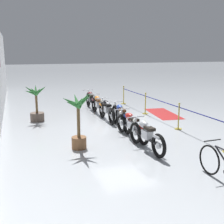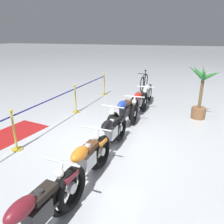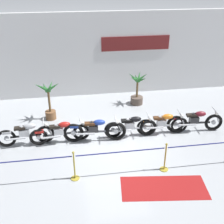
{
  "view_description": "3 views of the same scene",
  "coord_description": "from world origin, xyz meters",
  "px_view_note": "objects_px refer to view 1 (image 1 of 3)",
  "views": [
    {
      "loc": [
        -10.82,
        4.4,
        2.99
      ],
      "look_at": [
        -0.92,
        0.94,
        0.73
      ],
      "focal_mm": 45.0,
      "sensor_mm": 36.0,
      "label": 1
    },
    {
      "loc": [
        5.02,
        2.28,
        2.67
      ],
      "look_at": [
        -0.62,
        0.18,
        0.55
      ],
      "focal_mm": 35.0,
      "sensor_mm": 36.0,
      "label": 2
    },
    {
      "loc": [
        -1.5,
        -8.7,
        6.06
      ],
      "look_at": [
        0.02,
        1.19,
        0.86
      ],
      "focal_mm": 45.0,
      "sensor_mm": 36.0,
      "label": 3
    }
  ],
  "objects_px": {
    "motorcycle_blue_2": "(121,117)",
    "stanchion_far_left": "(176,110)",
    "potted_palm_right_of_row": "(79,121)",
    "stanchion_mid_left": "(179,120)",
    "motorcycle_orange_4": "(98,105)",
    "bicycle": "(224,167)",
    "floor_banner": "(163,114)",
    "potted_palm_left_of_row": "(37,106)",
    "stanchion_far_right": "(124,98)",
    "motorcycle_black_3": "(107,110)",
    "motorcycle_red_1": "(131,126)",
    "motorcycle_maroon_5": "(91,100)",
    "stanchion_mid_right": "(145,107)",
    "motorcycle_silver_0": "(146,135)"
  },
  "relations": [
    {
      "from": "motorcycle_red_1",
      "to": "bicycle",
      "type": "distance_m",
      "value": 3.95
    },
    {
      "from": "stanchion_mid_left",
      "to": "stanchion_mid_right",
      "type": "height_order",
      "value": "same"
    },
    {
      "from": "motorcycle_red_1",
      "to": "motorcycle_maroon_5",
      "type": "distance_m",
      "value": 5.42
    },
    {
      "from": "potted_palm_left_of_row",
      "to": "stanchion_far_right",
      "type": "height_order",
      "value": "potted_palm_left_of_row"
    },
    {
      "from": "motorcycle_blue_2",
      "to": "stanchion_mid_right",
      "type": "relative_size",
      "value": 2.31
    },
    {
      "from": "motorcycle_blue_2",
      "to": "potted_palm_right_of_row",
      "type": "bearing_deg",
      "value": 130.51
    },
    {
      "from": "motorcycle_maroon_5",
      "to": "potted_palm_left_of_row",
      "type": "height_order",
      "value": "potted_palm_left_of_row"
    },
    {
      "from": "motorcycle_maroon_5",
      "to": "bicycle",
      "type": "bearing_deg",
      "value": -175.96
    },
    {
      "from": "motorcycle_silver_0",
      "to": "potted_palm_left_of_row",
      "type": "distance_m",
      "value": 5.74
    },
    {
      "from": "motorcycle_black_3",
      "to": "potted_palm_right_of_row",
      "type": "distance_m",
      "value": 3.8
    },
    {
      "from": "motorcycle_black_3",
      "to": "stanchion_far_left",
      "type": "distance_m",
      "value": 3.03
    },
    {
      "from": "motorcycle_red_1",
      "to": "potted_palm_right_of_row",
      "type": "height_order",
      "value": "potted_palm_right_of_row"
    },
    {
      "from": "potted_palm_right_of_row",
      "to": "stanchion_mid_left",
      "type": "xyz_separation_m",
      "value": [
        0.93,
        -4.19,
        -0.53
      ]
    },
    {
      "from": "motorcycle_red_1",
      "to": "motorcycle_orange_4",
      "type": "bearing_deg",
      "value": 0.29
    },
    {
      "from": "stanchion_far_left",
      "to": "stanchion_mid_right",
      "type": "height_order",
      "value": "same"
    },
    {
      "from": "floor_banner",
      "to": "motorcycle_orange_4",
      "type": "bearing_deg",
      "value": 80.47
    },
    {
      "from": "motorcycle_blue_2",
      "to": "floor_banner",
      "type": "xyz_separation_m",
      "value": [
        1.83,
        -2.95,
        -0.48
      ]
    },
    {
      "from": "motorcycle_silver_0",
      "to": "floor_banner",
      "type": "xyz_separation_m",
      "value": [
        4.42,
        -3.1,
        -0.46
      ]
    },
    {
      "from": "motorcycle_red_1",
      "to": "potted_palm_right_of_row",
      "type": "relative_size",
      "value": 1.26
    },
    {
      "from": "motorcycle_red_1",
      "to": "motorcycle_maroon_5",
      "type": "height_order",
      "value": "motorcycle_maroon_5"
    },
    {
      "from": "motorcycle_maroon_5",
      "to": "stanchion_far_right",
      "type": "relative_size",
      "value": 2.22
    },
    {
      "from": "potted_palm_left_of_row",
      "to": "stanchion_mid_right",
      "type": "relative_size",
      "value": 1.53
    },
    {
      "from": "motorcycle_orange_4",
      "to": "stanchion_far_left",
      "type": "xyz_separation_m",
      "value": [
        -3.38,
        -2.22,
        0.25
      ]
    },
    {
      "from": "motorcycle_black_3",
      "to": "stanchion_mid_right",
      "type": "height_order",
      "value": "stanchion_mid_right"
    },
    {
      "from": "motorcycle_black_3",
      "to": "stanchion_far_right",
      "type": "relative_size",
      "value": 2.0
    },
    {
      "from": "potted_palm_left_of_row",
      "to": "stanchion_far_right",
      "type": "xyz_separation_m",
      "value": [
        2.64,
        -5.13,
        -0.33
      ]
    },
    {
      "from": "motorcycle_blue_2",
      "to": "motorcycle_black_3",
      "type": "xyz_separation_m",
      "value": [
        1.43,
        0.11,
        -0.03
      ]
    },
    {
      "from": "motorcycle_silver_0",
      "to": "stanchion_mid_left",
      "type": "bearing_deg",
      "value": -52.4
    },
    {
      "from": "motorcycle_blue_2",
      "to": "floor_banner",
      "type": "height_order",
      "value": "motorcycle_blue_2"
    },
    {
      "from": "motorcycle_red_1",
      "to": "stanchion_mid_right",
      "type": "xyz_separation_m",
      "value": [
        3.42,
        -2.2,
        -0.1
      ]
    },
    {
      "from": "stanchion_far_left",
      "to": "stanchion_mid_left",
      "type": "xyz_separation_m",
      "value": [
        -0.22,
        0.0,
        -0.36
      ]
    },
    {
      "from": "motorcycle_blue_2",
      "to": "motorcycle_orange_4",
      "type": "distance_m",
      "value": 2.75
    },
    {
      "from": "motorcycle_red_1",
      "to": "motorcycle_maroon_5",
      "type": "bearing_deg",
      "value": 0.08
    },
    {
      "from": "bicycle",
      "to": "stanchion_far_right",
      "type": "xyz_separation_m",
      "value": [
        10.22,
        -1.55,
        -0.04
      ]
    },
    {
      "from": "motorcycle_black_3",
      "to": "motorcycle_silver_0",
      "type": "bearing_deg",
      "value": 179.3
    },
    {
      "from": "motorcycle_red_1",
      "to": "motorcycle_orange_4",
      "type": "height_order",
      "value": "motorcycle_orange_4"
    },
    {
      "from": "stanchion_far_left",
      "to": "stanchion_mid_left",
      "type": "distance_m",
      "value": 0.42
    },
    {
      "from": "stanchion_far_left",
      "to": "motorcycle_orange_4",
      "type": "bearing_deg",
      "value": 33.35
    },
    {
      "from": "bicycle",
      "to": "potted_palm_left_of_row",
      "type": "bearing_deg",
      "value": 25.27
    },
    {
      "from": "motorcycle_orange_4",
      "to": "stanchion_mid_left",
      "type": "height_order",
      "value": "stanchion_mid_left"
    },
    {
      "from": "motorcycle_orange_4",
      "to": "motorcycle_red_1",
      "type": "bearing_deg",
      "value": -179.71
    },
    {
      "from": "stanchion_far_left",
      "to": "stanchion_mid_left",
      "type": "height_order",
      "value": "same"
    },
    {
      "from": "motorcycle_blue_2",
      "to": "stanchion_far_left",
      "type": "distance_m",
      "value": 2.21
    },
    {
      "from": "potted_palm_right_of_row",
      "to": "floor_banner",
      "type": "height_order",
      "value": "potted_palm_right_of_row"
    },
    {
      "from": "bicycle",
      "to": "potted_palm_right_of_row",
      "type": "bearing_deg",
      "value": 37.53
    },
    {
      "from": "stanchion_mid_right",
      "to": "potted_palm_left_of_row",
      "type": "bearing_deg",
      "value": 87.07
    },
    {
      "from": "potted_palm_left_of_row",
      "to": "potted_palm_right_of_row",
      "type": "bearing_deg",
      "value": -167.18
    },
    {
      "from": "motorcycle_black_3",
      "to": "floor_banner",
      "type": "bearing_deg",
      "value": -82.67
    },
    {
      "from": "motorcycle_silver_0",
      "to": "bicycle",
      "type": "bearing_deg",
      "value": -164.94
    },
    {
      "from": "motorcycle_silver_0",
      "to": "stanchion_far_right",
      "type": "height_order",
      "value": "stanchion_far_right"
    }
  ]
}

